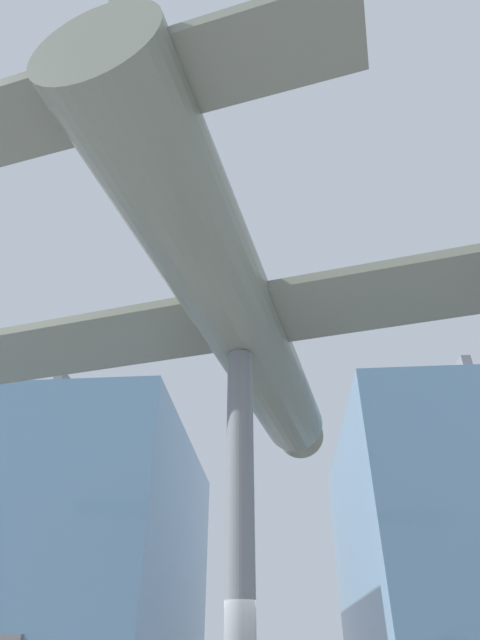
# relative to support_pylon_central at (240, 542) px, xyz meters

# --- Properties ---
(glass_pavilion_left) EXTENTS (8.46, 14.84, 11.24)m
(glass_pavilion_left) POSITION_rel_support_pylon_central_xyz_m (-7.91, 15.81, 2.04)
(glass_pavilion_left) COLOR slate
(glass_pavilion_left) RESTS_ON ground_plane
(glass_pavilion_right) EXTENTS (8.46, 14.84, 11.24)m
(glass_pavilion_right) POSITION_rel_support_pylon_central_xyz_m (7.91, 15.81, 2.04)
(glass_pavilion_right) COLOR slate
(glass_pavilion_right) RESTS_ON ground_plane
(support_pylon_central) EXTENTS (0.47, 0.47, 6.58)m
(support_pylon_central) POSITION_rel_support_pylon_central_xyz_m (0.00, 0.00, 0.00)
(support_pylon_central) COLOR slate
(support_pylon_central) RESTS_ON ground_plane
(suspended_airplane) EXTENTS (17.81, 12.96, 2.88)m
(suspended_airplane) POSITION_rel_support_pylon_central_xyz_m (0.03, 0.14, 4.11)
(suspended_airplane) COLOR slate
(suspended_airplane) RESTS_ON support_pylon_central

